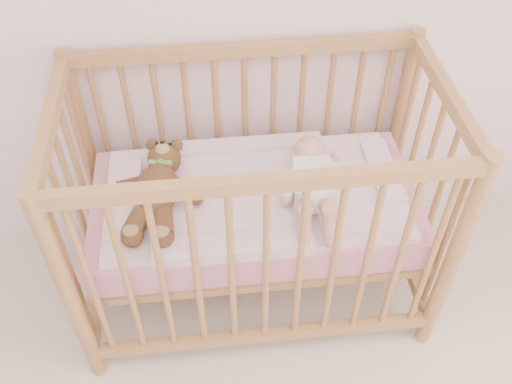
{
  "coord_description": "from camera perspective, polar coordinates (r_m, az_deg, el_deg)",
  "views": [
    {
      "loc": [
        -0.05,
        0.12,
        2.09
      ],
      "look_at": [
        0.11,
        1.55,
        0.62
      ],
      "focal_mm": 40.0,
      "sensor_mm": 36.0,
      "label": 1
    }
  ],
  "objects": [
    {
      "name": "crib",
      "position": [
        2.17,
        -0.14,
        -1.28
      ],
      "size": [
        1.36,
        0.76,
        1.0
      ],
      "primitive_type": null,
      "color": "tan",
      "rests_on": "floor"
    },
    {
      "name": "mattress",
      "position": [
        2.18,
        -0.14,
        -1.55
      ],
      "size": [
        1.22,
        0.62,
        0.13
      ],
      "primitive_type": "cube",
      "color": "pink",
      "rests_on": "crib"
    },
    {
      "name": "blanket",
      "position": [
        2.13,
        -0.15,
        -0.17
      ],
      "size": [
        1.1,
        0.58,
        0.06
      ],
      "primitive_type": null,
      "color": "pink",
      "rests_on": "mattress"
    },
    {
      "name": "baby",
      "position": [
        2.09,
        5.68,
        1.33
      ],
      "size": [
        0.31,
        0.56,
        0.13
      ],
      "primitive_type": null,
      "rotation": [
        0.0,
        0.0,
        -0.1
      ],
      "color": "white",
      "rests_on": "blanket"
    },
    {
      "name": "teddy_bear",
      "position": [
        2.06,
        -9.97,
        0.31
      ],
      "size": [
        0.43,
        0.55,
        0.14
      ],
      "primitive_type": null,
      "rotation": [
        0.0,
        0.0,
        -0.16
      ],
      "color": "brown",
      "rests_on": "blanket"
    }
  ]
}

